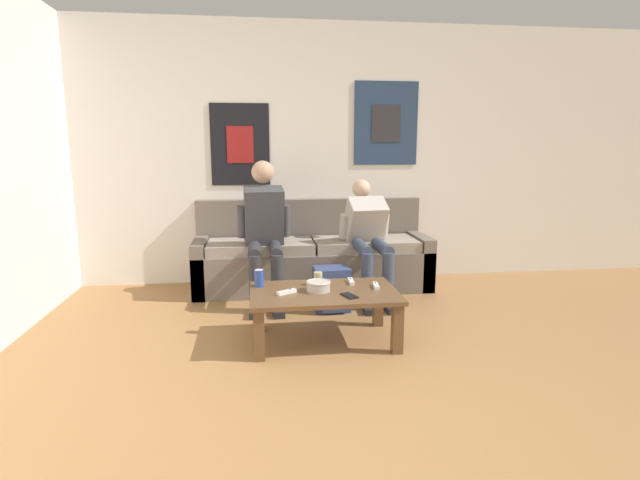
% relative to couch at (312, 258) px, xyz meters
% --- Properties ---
extents(ground_plane, '(18.00, 18.00, 0.00)m').
position_rel_couch_xyz_m(ground_plane, '(-0.15, -2.47, -0.29)').
color(ground_plane, '#9E7042').
extents(wall_back, '(10.00, 0.07, 2.55)m').
position_rel_couch_xyz_m(wall_back, '(-0.15, 0.34, 0.99)').
color(wall_back, white).
rests_on(wall_back, ground_plane).
extents(couch, '(2.24, 0.68, 0.84)m').
position_rel_couch_xyz_m(couch, '(0.00, 0.00, 0.00)').
color(couch, '#70665B').
rests_on(couch, ground_plane).
extents(coffee_table, '(1.02, 0.64, 0.37)m').
position_rel_couch_xyz_m(coffee_table, '(-0.08, -1.39, 0.02)').
color(coffee_table, brown).
rests_on(coffee_table, ground_plane).
extents(person_seated_adult, '(0.47, 0.83, 1.23)m').
position_rel_couch_xyz_m(person_seated_adult, '(-0.47, -0.36, 0.38)').
color(person_seated_adult, '#2D2D33').
rests_on(person_seated_adult, ground_plane).
extents(person_seated_teen, '(0.47, 0.98, 1.05)m').
position_rel_couch_xyz_m(person_seated_teen, '(0.47, -0.34, 0.29)').
color(person_seated_teen, '#384256').
rests_on(person_seated_teen, ground_plane).
extents(backpack, '(0.30, 0.26, 0.37)m').
position_rel_couch_xyz_m(backpack, '(0.08, -0.73, -0.11)').
color(backpack, navy).
rests_on(backpack, ground_plane).
extents(ceramic_bowl, '(0.17, 0.17, 0.07)m').
position_rel_couch_xyz_m(ceramic_bowl, '(-0.12, -1.39, 0.12)').
color(ceramic_bowl, '#B7B2A8').
rests_on(ceramic_bowl, coffee_table).
extents(pillar_candle, '(0.06, 0.06, 0.11)m').
position_rel_couch_xyz_m(pillar_candle, '(-0.10, -1.23, 0.13)').
color(pillar_candle, tan).
rests_on(pillar_candle, coffee_table).
extents(drink_can_blue, '(0.07, 0.07, 0.12)m').
position_rel_couch_xyz_m(drink_can_blue, '(-0.52, -1.22, 0.14)').
color(drink_can_blue, '#28479E').
rests_on(drink_can_blue, coffee_table).
extents(game_controller_near_left, '(0.14, 0.10, 0.03)m').
position_rel_couch_xyz_m(game_controller_near_left, '(-0.34, -1.42, 0.09)').
color(game_controller_near_left, white).
rests_on(game_controller_near_left, coffee_table).
extents(game_controller_near_right, '(0.04, 0.15, 0.03)m').
position_rel_couch_xyz_m(game_controller_near_right, '(0.15, -1.21, 0.09)').
color(game_controller_near_right, white).
rests_on(game_controller_near_right, coffee_table).
extents(game_controller_far_center, '(0.05, 0.15, 0.03)m').
position_rel_couch_xyz_m(game_controller_far_center, '(0.30, -1.35, 0.09)').
color(game_controller_far_center, white).
rests_on(game_controller_far_center, coffee_table).
extents(cell_phone, '(0.11, 0.15, 0.01)m').
position_rel_couch_xyz_m(cell_phone, '(0.08, -1.54, 0.09)').
color(cell_phone, black).
rests_on(cell_phone, coffee_table).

